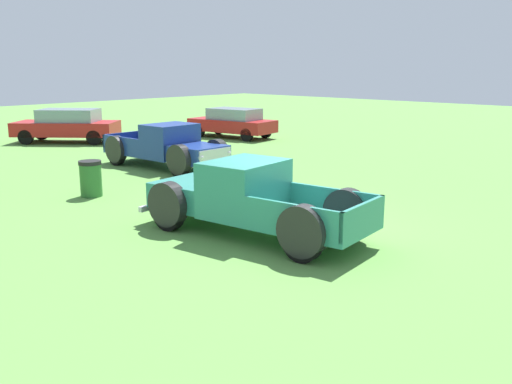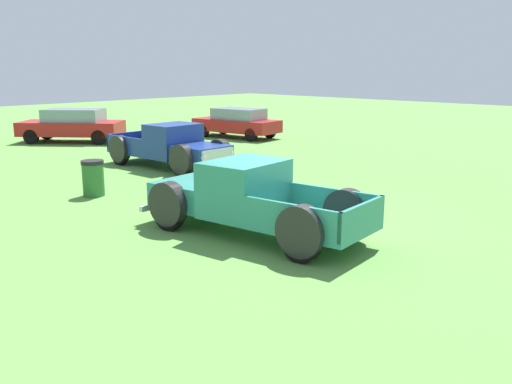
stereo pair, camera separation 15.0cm
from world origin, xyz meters
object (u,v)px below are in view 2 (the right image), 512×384
Objects in this scene: pickup_truck_foreground at (242,198)px; pickup_truck_behind_right at (175,147)px; trash_can at (93,178)px; sedan_distant_a at (72,125)px; sedan_distant_b at (237,122)px.

pickup_truck_foreground reaches higher than pickup_truck_behind_right.
pickup_truck_behind_right is 5.17× the size of trash_can.
pickup_truck_behind_right is 1.08× the size of sedan_distant_a.
pickup_truck_foreground reaches higher than sedan_distant_a.
sedan_distant_b is at bearing 27.96° from trash_can.
trash_can is (-11.17, -5.93, -0.25)m from sedan_distant_b.
pickup_truck_foreground reaches higher than sedan_distant_b.
pickup_truck_foreground is 1.12× the size of sedan_distant_a.
sedan_distant_a is at bearing 73.16° from pickup_truck_foreground.
pickup_truck_foreground is at bearing -86.00° from trash_can.
trash_can is at bearing 94.00° from pickup_truck_foreground.
pickup_truck_behind_right is 4.33m from trash_can.
sedan_distant_a reaches higher than sedan_distant_b.
sedan_distant_b is (7.16, 4.32, 0.02)m from pickup_truck_behind_right.
sedan_distant_a is at bearing 63.70° from trash_can.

